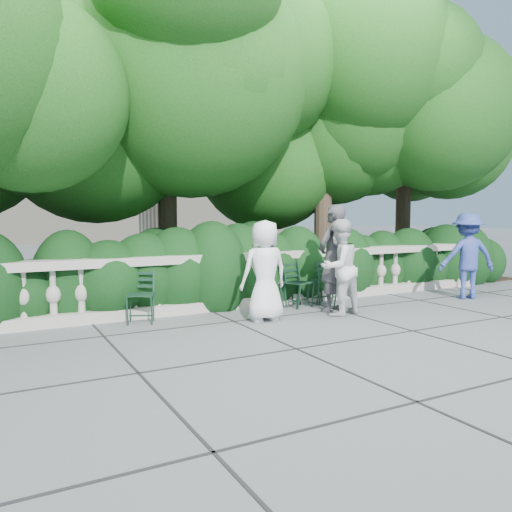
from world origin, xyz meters
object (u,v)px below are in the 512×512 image
chair_f (302,308)px  person_older_blue (467,256)px  chair_b (140,325)px  chair_e (324,305)px  chair_c (305,308)px  person_casual_man (339,267)px  person_businessman (265,271)px  chair_d (338,305)px  person_woman_grey (333,258)px

chair_f → person_older_blue: bearing=-39.3°
chair_b → chair_e: (3.49, 0.05, 0.00)m
chair_c → person_casual_man: size_ratio=0.52×
chair_f → chair_e: bearing=-22.1°
chair_f → person_older_blue: person_older_blue is taller
chair_c → chair_e: size_ratio=1.00×
chair_c → person_casual_man: (0.18, -0.74, 0.80)m
chair_c → person_businessman: size_ratio=0.53×
person_businessman → person_older_blue: size_ratio=0.93×
chair_f → person_older_blue: size_ratio=0.49×
person_casual_man → person_older_blue: size_ratio=0.94×
chair_b → chair_e: same height
chair_b → chair_f: size_ratio=1.00×
person_businessman → person_casual_man: person_casual_man is taller
chair_c → chair_d: 0.72m
person_businessman → chair_b: bearing=-17.4°
chair_e → chair_c: bearing=-170.4°
person_casual_man → chair_b: bearing=-26.2°
chair_c → person_woman_grey: 1.06m
chair_c → chair_d: size_ratio=1.00×
chair_f → person_businessman: bearing=-178.7°
person_older_blue → person_casual_man: bearing=26.1°
chair_d → person_casual_man: person_casual_man is taller
chair_b → chair_c: size_ratio=1.00×
chair_c → person_businessman: person_businessman is taller
person_businessman → person_casual_man: (1.30, -0.21, 0.01)m
chair_b → chair_c: bearing=20.6°
person_woman_grey → chair_e: bearing=-131.5°
chair_e → person_casual_man: bearing=-115.9°
chair_d → chair_e: size_ratio=1.00×
chair_d → person_woman_grey: 1.09m
chair_e → chair_f: same height
chair_f → person_businessman: (-1.11, -0.60, 0.80)m
person_woman_grey → chair_f: bearing=-78.6°
person_woman_grey → person_older_blue: person_woman_grey is taller
chair_b → chair_f: same height
chair_d → person_businessman: (-1.84, -0.49, 0.80)m
chair_e → person_businessman: size_ratio=0.53×
person_older_blue → person_businessman: bearing=23.0°
chair_e → person_older_blue: 3.12m
chair_d → person_businessman: 2.06m
chair_b → chair_d: size_ratio=1.00×
chair_c → person_woman_grey: size_ratio=0.46×
person_woman_grey → person_older_blue: bearing=157.9°
chair_e → chair_f: bearing=-178.9°
chair_b → chair_d: 3.68m
chair_e → chair_f: size_ratio=1.00×
chair_b → person_older_blue: bearing=15.5°
chair_b → person_woman_grey: size_ratio=0.46×
chair_b → chair_e: 3.49m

